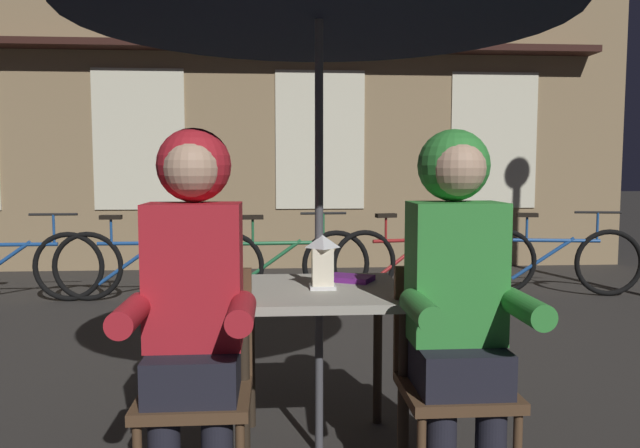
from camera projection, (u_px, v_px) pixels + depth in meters
name	position (u px, v px, depth m)	size (l,w,h in m)	color
cafe_table	(319.00, 311.00, 2.69)	(0.72, 0.72, 0.74)	#B2AD9E
lantern	(322.00, 260.00, 2.66)	(0.11, 0.11, 0.23)	white
chair_left	(197.00, 375.00, 2.31)	(0.40, 0.40, 0.87)	#513823
chair_right	(451.00, 369.00, 2.38)	(0.40, 0.40, 0.87)	#513823
person_left_hooded	(193.00, 283.00, 2.22)	(0.45, 0.56, 1.40)	black
person_right_hooded	(457.00, 279.00, 2.29)	(0.45, 0.56, 1.40)	black
shopfront_building	(231.00, 21.00, 7.78)	(10.00, 0.93, 6.20)	#937A56
bicycle_nearest	(12.00, 266.00, 5.81)	(1.68, 0.09, 0.84)	black
bicycle_second	(143.00, 264.00, 5.91)	(1.68, 0.08, 0.84)	black
bicycle_third	(283.00, 264.00, 5.93)	(1.68, 0.16, 0.84)	black
bicycle_fourth	(412.00, 260.00, 6.17)	(1.65, 0.40, 0.84)	black
bicycle_fifth	(555.00, 260.00, 6.14)	(1.67, 0.31, 0.84)	black
book	(350.00, 278.00, 2.85)	(0.20, 0.14, 0.02)	#661E7A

